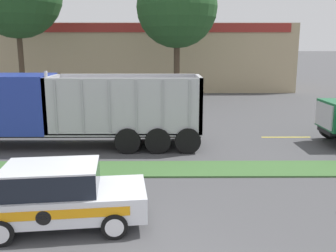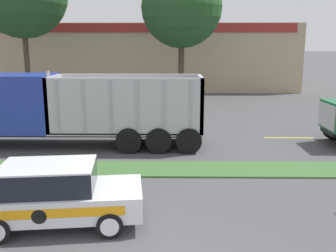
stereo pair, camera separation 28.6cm
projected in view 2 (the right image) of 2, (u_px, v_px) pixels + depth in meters
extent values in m
cube|color=#3D6633|center=(164.00, 169.00, 13.54)|extent=(120.00, 1.74, 0.06)
cube|color=yellow|center=(68.00, 137.00, 18.37)|extent=(2.40, 0.14, 0.01)
cube|color=yellow|center=(178.00, 137.00, 18.29)|extent=(2.40, 0.14, 0.01)
cube|color=yellow|center=(289.00, 138.00, 18.22)|extent=(2.40, 0.14, 0.01)
cube|color=#B7B7BC|center=(327.00, 116.00, 16.44)|extent=(0.06, 1.72, 1.06)
cylinder|color=black|center=(335.00, 128.00, 17.78)|extent=(1.15, 0.30, 1.15)
cube|color=black|center=(69.00, 132.00, 16.72)|extent=(11.80, 1.34, 0.18)
cube|color=#23389E|center=(22.00, 102.00, 16.47)|extent=(2.76, 2.44, 2.46)
cylinder|color=silver|center=(49.00, 88.00, 15.53)|extent=(0.14, 0.14, 1.44)
cube|color=#B7B7BC|center=(128.00, 129.00, 16.65)|extent=(6.53, 2.44, 0.12)
cube|color=#B7B7BC|center=(55.00, 102.00, 16.45)|extent=(0.16, 2.44, 2.35)
cube|color=#B7B7BC|center=(200.00, 103.00, 16.36)|extent=(0.16, 2.44, 2.35)
cube|color=#B7B7BC|center=(124.00, 107.00, 15.29)|extent=(6.53, 0.16, 2.35)
cube|color=#B7B7BC|center=(130.00, 99.00, 17.52)|extent=(6.53, 0.16, 2.35)
cube|color=#A3A3A8|center=(57.00, 107.00, 15.24)|extent=(0.10, 0.04, 2.23)
cube|color=#A3A3A8|center=(84.00, 107.00, 15.22)|extent=(0.10, 0.04, 2.23)
cube|color=#A3A3A8|center=(110.00, 107.00, 15.20)|extent=(0.10, 0.04, 2.23)
cube|color=#A3A3A8|center=(137.00, 107.00, 15.19)|extent=(0.10, 0.04, 2.23)
cube|color=#A3A3A8|center=(164.00, 107.00, 15.17)|extent=(0.10, 0.04, 2.23)
cube|color=#A3A3A8|center=(191.00, 107.00, 15.16)|extent=(0.10, 0.04, 2.23)
cylinder|color=black|center=(189.00, 141.00, 15.50)|extent=(1.07, 0.30, 1.07)
cylinder|color=black|center=(187.00, 128.00, 17.84)|extent=(1.07, 0.30, 1.07)
cylinder|color=black|center=(159.00, 141.00, 15.51)|extent=(1.07, 0.30, 1.07)
cylinder|color=black|center=(161.00, 128.00, 17.86)|extent=(1.07, 0.30, 1.07)
cylinder|color=black|center=(129.00, 141.00, 15.53)|extent=(1.07, 0.30, 1.07)
cylinder|color=black|center=(135.00, 128.00, 17.87)|extent=(1.07, 0.30, 1.07)
cube|color=silver|center=(60.00, 201.00, 9.30)|extent=(4.25, 2.21, 0.63)
cube|color=black|center=(48.00, 178.00, 9.15)|extent=(2.40, 1.78, 0.59)
cube|color=silver|center=(47.00, 165.00, 9.08)|extent=(2.40, 1.78, 0.04)
cube|color=orange|center=(53.00, 214.00, 8.44)|extent=(3.24, 0.39, 0.22)
cylinder|color=black|center=(39.00, 217.00, 8.42)|extent=(0.34, 0.05, 0.35)
cylinder|color=black|center=(110.00, 225.00, 8.69)|extent=(0.64, 0.27, 0.62)
cylinder|color=silver|center=(110.00, 227.00, 8.59)|extent=(0.43, 0.06, 0.44)
cylinder|color=black|center=(113.00, 197.00, 10.31)|extent=(0.64, 0.27, 0.62)
cylinder|color=silver|center=(113.00, 196.00, 10.41)|extent=(0.43, 0.06, 0.44)
cylinder|color=black|center=(18.00, 201.00, 10.05)|extent=(0.64, 0.27, 0.62)
cylinder|color=silver|center=(19.00, 199.00, 10.15)|extent=(0.43, 0.06, 0.44)
cube|color=tan|center=(131.00, 57.00, 40.56)|extent=(33.39, 12.00, 6.44)
cube|color=maroon|center=(123.00, 28.00, 34.06)|extent=(31.72, 0.10, 0.80)
cylinder|color=#473828|center=(27.00, 61.00, 28.83)|extent=(0.41, 0.41, 6.42)
cylinder|color=#473828|center=(181.00, 67.00, 29.02)|extent=(0.46, 0.46, 5.57)
sphere|color=#234C23|center=(182.00, 7.00, 28.08)|extent=(6.12, 6.12, 6.12)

